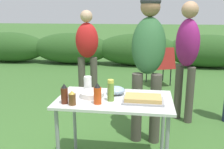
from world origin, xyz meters
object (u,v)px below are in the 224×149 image
plate_stack (92,94)px  mixing_bowl (116,90)px  standing_person_in_olive_jacket (148,52)px  bbq_sauce_bottle (64,94)px  hot_sauce_bottle (97,94)px  food_tray (143,99)px  paper_cup_stack (88,84)px  standing_person_with_beanie (87,48)px  beer_bottle (72,98)px  relish_jar (111,91)px  camp_chair_green_behind_table (161,64)px  standing_person_in_gray_fleece (187,51)px  folding_table (115,106)px

plate_stack → mixing_bowl: bearing=25.9°
plate_stack → standing_person_in_olive_jacket: standing_person_in_olive_jacket is taller
bbq_sauce_bottle → mixing_bowl: bearing=37.2°
plate_stack → hot_sauce_bottle: (0.10, -0.19, 0.07)m
food_tray → standing_person_in_olive_jacket: 0.82m
paper_cup_stack → standing_person_with_beanie: standing_person_with_beanie is taller
beer_bottle → standing_person_with_beanie: 2.26m
relish_jar → bbq_sauce_bottle: relish_jar is taller
beer_bottle → bbq_sauce_bottle: bearing=159.5°
relish_jar → camp_chair_green_behind_table: size_ratio=0.24×
food_tray → relish_jar: size_ratio=1.86×
relish_jar → standing_person_in_gray_fleece: standing_person_in_gray_fleece is taller
paper_cup_stack → relish_jar: bearing=-43.6°
folding_table → mixing_bowl: (-0.01, 0.13, 0.12)m
folding_table → food_tray: 0.30m
paper_cup_stack → bbq_sauce_bottle: bearing=-106.9°
folding_table → mixing_bowl: size_ratio=5.95×
paper_cup_stack → standing_person_with_beanie: 1.85m
mixing_bowl → camp_chair_green_behind_table: size_ratio=0.22×
food_tray → relish_jar: 0.31m
food_tray → mixing_bowl: mixing_bowl is taller
plate_stack → mixing_bowl: 0.25m
relish_jar → standing_person_in_olive_jacket: standing_person_in_olive_jacket is taller
mixing_bowl → relish_jar: size_ratio=0.91×
hot_sauce_bottle → relish_jar: relish_jar is taller
plate_stack → standing_person_with_beanie: size_ratio=0.15×
relish_jar → plate_stack: bearing=156.0°
mixing_bowl → bbq_sauce_bottle: size_ratio=1.00×
standing_person_with_beanie → folding_table: bearing=-81.1°
mixing_bowl → standing_person_with_beanie: (-0.74, 1.86, 0.16)m
food_tray → standing_person_in_gray_fleece: 1.47m
bbq_sauce_bottle → standing_person_with_beanie: 2.21m
standing_person_in_gray_fleece → mixing_bowl: bearing=-85.3°
bbq_sauce_bottle → standing_person_in_olive_jacket: standing_person_in_olive_jacket is taller
standing_person_in_gray_fleece → hot_sauce_bottle: bearing=-82.9°
beer_bottle → camp_chair_green_behind_table: size_ratio=0.16×
standing_person_with_beanie → standing_person_in_olive_jacket: bearing=-62.5°
hot_sauce_bottle → bbq_sauce_bottle: (-0.30, -0.03, -0.01)m
plate_stack → folding_table: bearing=-6.4°
paper_cup_stack → standing_person_in_olive_jacket: (0.62, 0.49, 0.27)m
plate_stack → relish_jar: (0.20, -0.09, 0.07)m
folding_table → paper_cup_stack: 0.40m
mixing_bowl → hot_sauce_bottle: bearing=-113.5°
folding_table → relish_jar: bearing=-112.9°
standing_person_in_olive_jacket → standing_person_with_beanie: (-1.06, 1.30, -0.15)m
plate_stack → food_tray: bearing=-9.4°
beer_bottle → standing_person_in_gray_fleece: standing_person_in_gray_fleece is taller
bbq_sauce_bottle → camp_chair_green_behind_table: bearing=72.5°
paper_cup_stack → bbq_sauce_bottle: (-0.12, -0.40, 0.01)m
standing_person_in_gray_fleece → bbq_sauce_bottle: bearing=-89.7°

